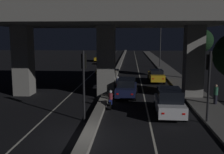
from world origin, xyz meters
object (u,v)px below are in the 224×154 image
Objects in this scene: car_taxi_yellow_third at (156,76)px; car_taxi_yellow_lead_oncoming at (103,69)px; motorcycle_red_filtering_mid at (118,84)px; traffic_light_left_of_median at (84,73)px; car_dark_blue_second at (127,87)px; motorcycle_blue_filtering_near at (111,100)px; traffic_light_right_of_median at (209,75)px; car_taxi_yellow_third_oncoming at (99,57)px; car_white_lead at (169,102)px; car_dark_blue_second_oncoming at (110,60)px; street_lamp at (159,41)px; pedestrian_on_sidewalk at (216,94)px.

car_taxi_yellow_third reaches higher than car_taxi_yellow_lead_oncoming.
motorcycle_red_filtering_mid is (-4.49, -4.99, -0.23)m from car_taxi_yellow_third.
traffic_light_left_of_median is 1.01× the size of car_dark_blue_second.
car_taxi_yellow_third is 13.12m from motorcycle_blue_filtering_near.
traffic_light_right_of_median is 1.02× the size of car_taxi_yellow_third_oncoming.
motorcycle_red_filtering_mid is (-1.01, 3.18, -0.27)m from car_dark_blue_second.
car_white_lead reaches higher than car_taxi_yellow_third.
car_dark_blue_second_oncoming reaches higher than car_dark_blue_second.
car_dark_blue_second is 28.64m from car_dark_blue_second_oncoming.
car_taxi_yellow_third_oncoming is at bearing 136.67° from street_lamp.
motorcycle_red_filtering_mid is (0.16, 7.28, 0.00)m from motorcycle_blue_filtering_near.
car_taxi_yellow_lead_oncoming is 2.97× the size of pedestrian_on_sidewalk.
street_lamp is 4.43× the size of motorcycle_blue_filtering_near.
car_taxi_yellow_third_oncoming is (-3.31, 21.47, 0.19)m from car_taxi_yellow_lead_oncoming.
pedestrian_on_sidewalk reaches higher than motorcycle_blue_filtering_near.
car_dark_blue_second_oncoming is 32.60m from motorcycle_blue_filtering_near.
traffic_light_right_of_median is 1.03× the size of car_white_lead.
traffic_light_right_of_median is 1.00× the size of car_dark_blue_second.
pedestrian_on_sidewalk is at bearing -86.31° from street_lamp.
pedestrian_on_sidewalk is (7.16, -2.90, 0.08)m from car_dark_blue_second.
traffic_light_left_of_median reaches higher than pedestrian_on_sidewalk.
traffic_light_right_of_median reaches higher than pedestrian_on_sidewalk.
car_white_lead is 0.95× the size of car_taxi_yellow_lead_oncoming.
car_dark_blue_second is 2.89× the size of pedestrian_on_sidewalk.
car_dark_blue_second is at bearing 70.14° from traffic_light_left_of_median.
motorcycle_blue_filtering_near is 0.98× the size of motorcycle_red_filtering_mid.
car_white_lead is 13.81m from car_taxi_yellow_third.
traffic_light_left_of_median is 4.38m from motorcycle_blue_filtering_near.
motorcycle_red_filtering_mid reaches higher than car_taxi_yellow_lead_oncoming.
street_lamp is at bearing 44.77° from car_taxi_yellow_third_oncoming.
motorcycle_blue_filtering_near is 7.28m from motorcycle_red_filtering_mid.
traffic_light_right_of_median is 7.62m from motorcycle_blue_filtering_near.
street_lamp is (8.04, 32.03, 1.61)m from traffic_light_left_of_median.
car_taxi_yellow_third_oncoming is 33.87m from motorcycle_red_filtering_mid.
traffic_light_left_of_median is 33.07m from street_lamp.
car_dark_blue_second is (-3.12, 5.65, -0.07)m from car_white_lead.
car_dark_blue_second_oncoming is 33.15m from pedestrian_on_sidewalk.
traffic_light_left_of_median is 35.82m from car_dark_blue_second_oncoming.
car_white_lead is 4.57m from motorcycle_blue_filtering_near.
pedestrian_on_sidewalk is at bearing -109.19° from car_dark_blue_second.
motorcycle_blue_filtering_near is (-6.41, 3.23, -2.55)m from traffic_light_right_of_median.
traffic_light_left_of_median is at bearing 107.69° from car_white_lead.
street_lamp is at bearing -16.62° from motorcycle_blue_filtering_near.
motorcycle_red_filtering_mid is (-6.40, -21.52, -4.16)m from street_lamp.
car_dark_blue_second_oncoming is 2.76× the size of pedestrian_on_sidewalk.
car_taxi_yellow_lead_oncoming is 1.05× the size of car_taxi_yellow_third_oncoming.
car_dark_blue_second_oncoming is at bearing 20.56° from car_taxi_yellow_third_oncoming.
motorcycle_red_filtering_mid is at bearing -106.55° from street_lamp.
motorcycle_red_filtering_mid is at bearing 136.66° from car_taxi_yellow_third.
car_dark_blue_second is 8.87m from car_taxi_yellow_third.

